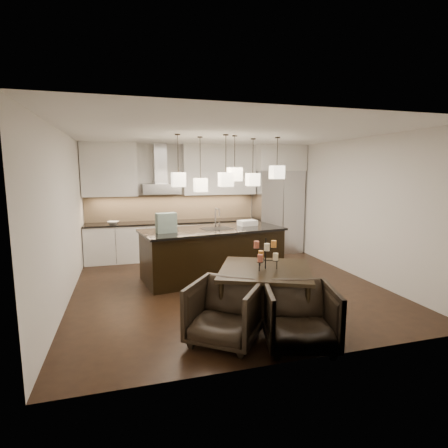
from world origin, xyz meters
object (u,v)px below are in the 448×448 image
object	(u,v)px
refrigerator	(277,212)
armchair_right	(300,317)
dining_table	(265,294)
armchair_left	(225,312)
island_body	(213,254)

from	to	relation	value
refrigerator	armchair_right	world-z (taller)	refrigerator
dining_table	refrigerator	bearing A→B (deg)	87.68
refrigerator	armchair_left	world-z (taller)	refrigerator
island_body	armchair_right	bearing A→B (deg)	-93.34
refrigerator	armchair_left	xyz separation A→B (m)	(-2.74, -4.46, -0.69)
refrigerator	armchair_right	distance (m)	5.24
armchair_left	island_body	bearing A→B (deg)	115.58
refrigerator	armchair_left	distance (m)	5.28
dining_table	armchair_right	bearing A→B (deg)	-59.46
island_body	dining_table	distance (m)	2.20
island_body	dining_table	size ratio (longest dim) A/B	2.15
refrigerator	armchair_right	size ratio (longest dim) A/B	2.51
refrigerator	armchair_left	bearing A→B (deg)	-121.63
island_body	armchair_left	size ratio (longest dim) A/B	3.19
armchair_left	armchair_right	size ratio (longest dim) A/B	1.00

